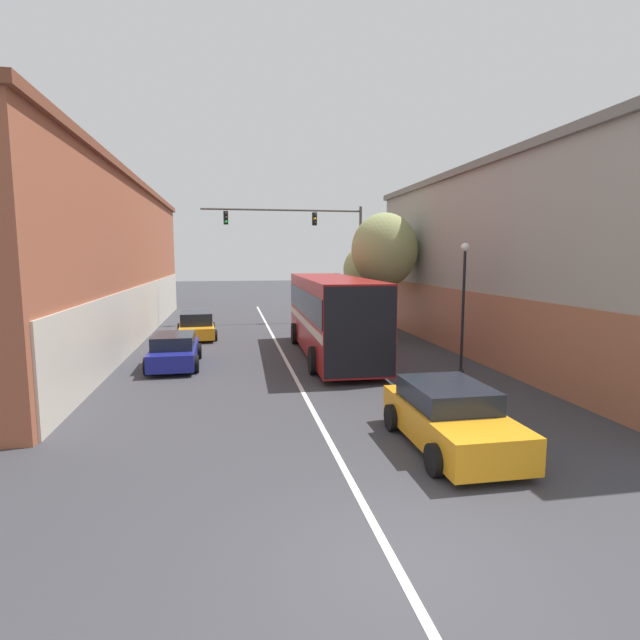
{
  "coord_description": "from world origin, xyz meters",
  "views": [
    {
      "loc": [
        -2.13,
        -6.02,
        4.19
      ],
      "look_at": [
        1.29,
        13.09,
        1.69
      ],
      "focal_mm": 28.0,
      "sensor_mm": 36.0,
      "label": 1
    }
  ],
  "objects_px": {
    "hatchback_foreground": "(450,417)",
    "street_tree_far": "(365,270)",
    "bus": "(332,312)",
    "parked_car_left_mid": "(196,325)",
    "traffic_signal_gantry": "(315,237)",
    "parked_car_left_near": "(174,351)",
    "street_lamp": "(463,300)",
    "street_tree_near": "(385,250)"
  },
  "relations": [
    {
      "from": "hatchback_foreground",
      "to": "parked_car_left_near",
      "type": "height_order",
      "value": "hatchback_foreground"
    },
    {
      "from": "bus",
      "to": "hatchback_foreground",
      "type": "xyz_separation_m",
      "value": [
        0.54,
        -10.34,
        -1.19
      ]
    },
    {
      "from": "street_tree_near",
      "to": "bus",
      "type": "bearing_deg",
      "value": -128.73
    },
    {
      "from": "street_lamp",
      "to": "street_tree_far",
      "type": "distance_m",
      "value": 12.55
    },
    {
      "from": "parked_car_left_mid",
      "to": "street_tree_near",
      "type": "distance_m",
      "value": 10.47
    },
    {
      "from": "parked_car_left_mid",
      "to": "street_lamp",
      "type": "bearing_deg",
      "value": -138.47
    },
    {
      "from": "hatchback_foreground",
      "to": "traffic_signal_gantry",
      "type": "height_order",
      "value": "traffic_signal_gantry"
    },
    {
      "from": "hatchback_foreground",
      "to": "street_tree_near",
      "type": "distance_m",
      "value": 15.73
    },
    {
      "from": "street_lamp",
      "to": "street_tree_far",
      "type": "relative_size",
      "value": 0.96
    },
    {
      "from": "hatchback_foreground",
      "to": "street_tree_far",
      "type": "relative_size",
      "value": 0.86
    },
    {
      "from": "hatchback_foreground",
      "to": "traffic_signal_gantry",
      "type": "relative_size",
      "value": 0.41
    },
    {
      "from": "street_tree_near",
      "to": "parked_car_left_mid",
      "type": "bearing_deg",
      "value": 171.51
    },
    {
      "from": "parked_car_left_near",
      "to": "street_lamp",
      "type": "bearing_deg",
      "value": -106.15
    },
    {
      "from": "hatchback_foreground",
      "to": "traffic_signal_gantry",
      "type": "distance_m",
      "value": 22.08
    },
    {
      "from": "hatchback_foreground",
      "to": "parked_car_left_mid",
      "type": "distance_m",
      "value": 17.61
    },
    {
      "from": "bus",
      "to": "traffic_signal_gantry",
      "type": "distance_m",
      "value": 11.82
    },
    {
      "from": "parked_car_left_mid",
      "to": "street_tree_near",
      "type": "bearing_deg",
      "value": -102.71
    },
    {
      "from": "street_tree_near",
      "to": "parked_car_left_near",
      "type": "bearing_deg",
      "value": -151.24
    },
    {
      "from": "hatchback_foreground",
      "to": "street_tree_near",
      "type": "relative_size",
      "value": 0.65
    },
    {
      "from": "street_tree_far",
      "to": "street_tree_near",
      "type": "bearing_deg",
      "value": -92.03
    },
    {
      "from": "street_tree_near",
      "to": "street_tree_far",
      "type": "distance_m",
      "value": 4.4
    },
    {
      "from": "traffic_signal_gantry",
      "to": "street_tree_near",
      "type": "height_order",
      "value": "traffic_signal_gantry"
    },
    {
      "from": "parked_car_left_near",
      "to": "street_tree_far",
      "type": "height_order",
      "value": "street_tree_far"
    },
    {
      "from": "parked_car_left_mid",
      "to": "street_tree_far",
      "type": "relative_size",
      "value": 0.97
    },
    {
      "from": "hatchback_foreground",
      "to": "street_lamp",
      "type": "distance_m",
      "value": 7.76
    },
    {
      "from": "parked_car_left_mid",
      "to": "parked_car_left_near",
      "type": "bearing_deg",
      "value": 172.72
    },
    {
      "from": "street_lamp",
      "to": "street_tree_far",
      "type": "xyz_separation_m",
      "value": [
        -0.2,
        12.53,
        0.73
      ]
    },
    {
      "from": "hatchback_foreground",
      "to": "parked_car_left_mid",
      "type": "relative_size",
      "value": 0.88
    },
    {
      "from": "traffic_signal_gantry",
      "to": "parked_car_left_near",
      "type": "bearing_deg",
      "value": -121.84
    },
    {
      "from": "hatchback_foreground",
      "to": "street_tree_far",
      "type": "height_order",
      "value": "street_tree_far"
    },
    {
      "from": "street_lamp",
      "to": "street_tree_far",
      "type": "height_order",
      "value": "street_tree_far"
    },
    {
      "from": "bus",
      "to": "parked_car_left_near",
      "type": "distance_m",
      "value": 6.5
    },
    {
      "from": "bus",
      "to": "street_tree_far",
      "type": "xyz_separation_m",
      "value": [
        3.83,
        8.84,
        1.5
      ]
    },
    {
      "from": "parked_car_left_mid",
      "to": "hatchback_foreground",
      "type": "bearing_deg",
      "value": -162.61
    },
    {
      "from": "parked_car_left_mid",
      "to": "street_lamp",
      "type": "xyz_separation_m",
      "value": [
        9.98,
        -9.72,
        2.0
      ]
    },
    {
      "from": "hatchback_foreground",
      "to": "street_lamp",
      "type": "bearing_deg",
      "value": -27.89
    },
    {
      "from": "parked_car_left_near",
      "to": "street_lamp",
      "type": "distance_m",
      "value": 10.91
    },
    {
      "from": "parked_car_left_near",
      "to": "parked_car_left_mid",
      "type": "xyz_separation_m",
      "value": [
        0.37,
        6.93,
        0.02
      ]
    },
    {
      "from": "bus",
      "to": "street_lamp",
      "type": "height_order",
      "value": "street_lamp"
    },
    {
      "from": "hatchback_foreground",
      "to": "street_lamp",
      "type": "relative_size",
      "value": 0.89
    },
    {
      "from": "hatchback_foreground",
      "to": "street_tree_far",
      "type": "xyz_separation_m",
      "value": [
        3.29,
        19.18,
        2.69
      ]
    },
    {
      "from": "bus",
      "to": "street_lamp",
      "type": "relative_size",
      "value": 2.19
    }
  ]
}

